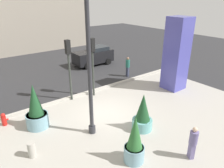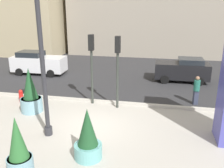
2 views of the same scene
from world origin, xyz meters
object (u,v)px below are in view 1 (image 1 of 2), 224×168
car_curb_east (94,56)px  pedestrian_by_curb (128,66)px  potted_plant_near_right (36,110)px  potted_plant_curbside (135,142)px  concrete_bollard (32,150)px  lamp_post (90,70)px  art_pillar_blue (176,54)px  potted_plant_by_pillar (143,115)px  pedestrian_on_sidewalk (193,141)px  traffic_light_far_side (69,60)px  traffic_light_corner (92,58)px  fire_hydrant (4,119)px

car_curb_east → pedestrian_by_curb: 4.79m
potted_plant_near_right → car_curb_east: size_ratio=0.62×
potted_plant_curbside → concrete_bollard: (-3.44, 2.97, -0.61)m
lamp_post → car_curb_east: size_ratio=1.74×
art_pillar_blue → concrete_bollard: size_ratio=7.18×
pedestrian_by_curb → potted_plant_by_pillar: bearing=-125.8°
art_pillar_blue → car_curb_east: (-1.60, 8.85, -1.76)m
pedestrian_on_sidewalk → concrete_bollard: bearing=141.7°
car_curb_east → pedestrian_on_sidewalk: 14.84m
traffic_light_far_side → car_curb_east: bearing=46.1°
potted_plant_curbside → car_curb_east: (6.25, 12.84, -0.05)m
traffic_light_corner → potted_plant_curbside: bearing=-108.5°
car_curb_east → fire_hydrant: bearing=-147.6°
car_curb_east → potted_plant_curbside: bearing=-116.0°
fire_hydrant → pedestrian_by_curb: 10.72m
fire_hydrant → traffic_light_far_side: traffic_light_far_side is taller
fire_hydrant → concrete_bollard: bearing=-83.3°
art_pillar_blue → traffic_light_corner: bearing=154.9°
traffic_light_corner → lamp_post: bearing=-124.1°
potted_plant_near_right → fire_hydrant: 2.04m
art_pillar_blue → pedestrian_by_curb: size_ratio=3.06×
art_pillar_blue → potted_plant_by_pillar: (-5.86, -2.49, -1.80)m
potted_plant_near_right → car_curb_east: potted_plant_near_right is taller
traffic_light_corner → car_curb_east: (4.04, 6.21, -1.87)m
concrete_bollard → traffic_light_far_side: traffic_light_far_side is taller
fire_hydrant → pedestrian_on_sidewalk: (5.97, -7.84, 0.52)m
lamp_post → potted_plant_by_pillar: bearing=-30.5°
lamp_post → pedestrian_on_sidewalk: 5.58m
fire_hydrant → car_curb_east: size_ratio=0.18×
potted_plant_near_right → pedestrian_on_sidewalk: potted_plant_near_right is taller
fire_hydrant → concrete_bollard: 3.48m
fire_hydrant → traffic_light_corner: bearing=1.9°
potted_plant_near_right → traffic_light_corner: 5.16m
art_pillar_blue → pedestrian_on_sidewalk: size_ratio=3.33×
art_pillar_blue → pedestrian_on_sidewalk: bearing=-136.7°
fire_hydrant → traffic_light_corner: traffic_light_corner is taller
car_curb_east → lamp_post: bearing=-123.4°
potted_plant_curbside → concrete_bollard: 4.58m
lamp_post → potted_plant_curbside: bearing=-83.4°
art_pillar_blue → pedestrian_on_sidewalk: (-5.72, -5.40, -1.80)m
concrete_bollard → traffic_light_corner: (5.65, 3.65, 2.43)m
car_curb_east → traffic_light_corner: bearing=-123.0°
potted_plant_by_pillar → traffic_light_far_side: 5.98m
art_pillar_blue → traffic_light_corner: 6.23m
potted_plant_curbside → pedestrian_on_sidewalk: 2.56m
potted_plant_by_pillar → car_curb_east: bearing=69.4°
potted_plant_by_pillar → pedestrian_by_curb: 8.10m
potted_plant_curbside → traffic_light_corner: 7.22m
potted_plant_near_right → traffic_light_far_side: 3.97m
fire_hydrant → pedestrian_on_sidewalk: 9.87m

